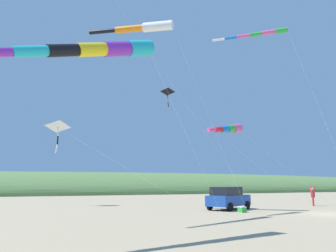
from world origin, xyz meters
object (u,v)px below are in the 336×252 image
object	(u,v)px
parked_car	(228,198)
kite_windsock_blue_topmost	(143,28)
cooler_box	(242,209)
kite_windsock_orange_high_right	(260,34)
person_child_green_jacket	(313,195)
kite_delta_small_distant	(58,127)
kite_delta_magenta_far_left	(168,92)
kite_windsock_long_streamer_right	(100,49)
kite_windsock_striped_overhead	(229,129)

from	to	relation	value
parked_car	kite_windsock_blue_topmost	xyz separation A→B (m)	(-1.85, -7.00, 14.60)
cooler_box	parked_car	bearing A→B (deg)	170.99
kite_windsock_blue_topmost	kite_windsock_orange_high_right	distance (m)	12.71
cooler_box	person_child_green_jacket	world-z (taller)	person_child_green_jacket
person_child_green_jacket	kite_delta_small_distant	distance (m)	25.82
person_child_green_jacket	kite_windsock_orange_high_right	distance (m)	16.88
kite_delta_small_distant	kite_delta_magenta_far_left	distance (m)	12.09
kite_delta_small_distant	kite_windsock_long_streamer_right	distance (m)	20.95
kite_windsock_blue_topmost	kite_windsock_orange_high_right	xyz separation A→B (m)	(-0.03, 12.60, 1.72)
parked_car	person_child_green_jacket	xyz separation A→B (m)	(-0.76, 9.97, 0.06)
cooler_box	kite_windsock_striped_overhead	xyz separation A→B (m)	(0.68, -1.36, 5.93)
parked_car	person_child_green_jacket	size ratio (longest dim) A/B	2.50
person_child_green_jacket	kite_delta_small_distant	world-z (taller)	kite_delta_small_distant
parked_car	kite_delta_small_distant	distance (m)	17.93
kite_windsock_blue_topmost	kite_delta_magenta_far_left	xyz separation A→B (m)	(-6.51, 5.05, -3.62)
kite_windsock_orange_high_right	kite_delta_small_distant	bearing A→B (deg)	-114.10
kite_delta_magenta_far_left	kite_delta_small_distant	bearing A→B (deg)	-99.60
kite_delta_small_distant	kite_windsock_striped_overhead	xyz separation A→B (m)	(13.44, 11.34, -1.52)
kite_windsock_blue_topmost	kite_windsock_orange_high_right	world-z (taller)	kite_windsock_orange_high_right
kite_windsock_long_streamer_right	kite_windsock_orange_high_right	bearing A→B (deg)	124.46
person_child_green_jacket	kite_windsock_blue_topmost	bearing A→B (deg)	-93.67
parked_car	kite_windsock_long_streamer_right	size ratio (longest dim) A/B	0.31
kite_windsock_blue_topmost	person_child_green_jacket	bearing A→B (deg)	86.33
cooler_box	kite_windsock_orange_high_right	xyz separation A→B (m)	(-4.39, 5.99, 17.07)
person_child_green_jacket	kite_windsock_striped_overhead	xyz separation A→B (m)	(3.95, -11.73, 5.12)
cooler_box	kite_windsock_blue_topmost	distance (m)	17.26
kite_windsock_blue_topmost	kite_windsock_long_streamer_right	bearing A→B (deg)	-24.58
parked_car	kite_windsock_orange_high_right	xyz separation A→B (m)	(-1.89, 5.59, 16.32)
kite_windsock_striped_overhead	kite_delta_small_distant	bearing A→B (deg)	-139.82
parked_car	kite_delta_magenta_far_left	xyz separation A→B (m)	(-8.37, -1.96, 10.99)
parked_car	kite_delta_magenta_far_left	world-z (taller)	kite_delta_magenta_far_left
kite_windsock_striped_overhead	kite_windsock_orange_high_right	distance (m)	14.27
cooler_box	kite_delta_small_distant	world-z (taller)	kite_delta_small_distant
kite_windsock_long_streamer_right	kite_windsock_blue_topmost	bearing A→B (deg)	155.42
kite_delta_magenta_far_left	kite_windsock_orange_high_right	bearing A→B (deg)	49.36
person_child_green_jacket	kite_windsock_orange_high_right	size ratio (longest dim) A/B	0.11
kite_delta_small_distant	kite_windsock_long_streamer_right	size ratio (longest dim) A/B	0.75
cooler_box	kite_windsock_striped_overhead	bearing A→B (deg)	-63.32
cooler_box	kite_delta_small_distant	xyz separation A→B (m)	(-12.75, -12.70, 7.44)
cooler_box	kite_delta_magenta_far_left	world-z (taller)	kite_delta_magenta_far_left
parked_car	kite_windsock_blue_topmost	bearing A→B (deg)	-104.81
kite_windsock_blue_topmost	kite_windsock_long_streamer_right	xyz separation A→B (m)	(12.55, -5.74, -7.88)
kite_windsock_blue_topmost	parked_car	bearing A→B (deg)	75.19
kite_windsock_blue_topmost	kite_windsock_long_streamer_right	distance (m)	15.90
person_child_green_jacket	kite_delta_magenta_far_left	xyz separation A→B (m)	(-7.60, -11.93, 10.92)
parked_car	kite_delta_small_distant	world-z (taller)	kite_delta_small_distant
cooler_box	kite_windsock_striped_overhead	distance (m)	6.12
kite_delta_small_distant	kite_windsock_orange_high_right	bearing A→B (deg)	65.90
parked_car	person_child_green_jacket	bearing A→B (deg)	94.37
kite_windsock_blue_topmost	kite_delta_magenta_far_left	distance (m)	9.00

